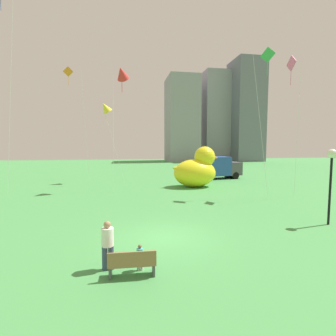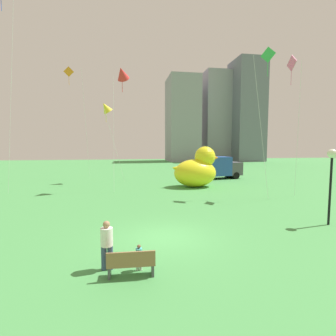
# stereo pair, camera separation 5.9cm
# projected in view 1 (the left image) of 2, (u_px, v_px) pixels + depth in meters

# --- Properties ---
(ground_plane) EXTENTS (140.00, 140.00, 0.00)m
(ground_plane) POSITION_uv_depth(u_px,v_px,m) (166.00, 238.00, 11.73)
(ground_plane) COLOR #47944B
(park_bench) EXTENTS (1.57, 0.50, 0.90)m
(park_bench) POSITION_uv_depth(u_px,v_px,m) (132.00, 263.00, 8.15)
(park_bench) COLOR olive
(park_bench) RESTS_ON ground
(person_adult) EXTENTS (0.42, 0.42, 1.71)m
(person_adult) POSITION_uv_depth(u_px,v_px,m) (108.00, 243.00, 8.64)
(person_adult) COLOR #38476B
(person_adult) RESTS_ON ground
(person_child) EXTENTS (0.22, 0.22, 0.90)m
(person_child) POSITION_uv_depth(u_px,v_px,m) (140.00, 256.00, 8.62)
(person_child) COLOR silver
(person_child) RESTS_ON ground
(giant_inflatable_duck) EXTENTS (5.07, 3.25, 4.20)m
(giant_inflatable_duck) POSITION_uv_depth(u_px,v_px,m) (196.00, 170.00, 26.22)
(giant_inflatable_duck) COLOR yellow
(giant_inflatable_duck) RESTS_ON ground
(lamppost) EXTENTS (0.48, 0.48, 4.08)m
(lamppost) POSITION_uv_depth(u_px,v_px,m) (331.00, 166.00, 13.42)
(lamppost) COLOR black
(lamppost) RESTS_ON ground
(box_truck) EXTENTS (6.09, 3.25, 2.85)m
(box_truck) POSITION_uv_depth(u_px,v_px,m) (217.00, 168.00, 32.71)
(box_truck) COLOR #264CA5
(box_truck) RESTS_ON ground
(city_skyline) EXTENTS (26.06, 12.04, 27.92)m
(city_skyline) POSITION_uv_depth(u_px,v_px,m) (216.00, 116.00, 71.91)
(city_skyline) COLOR gray
(city_skyline) RESTS_ON ground
(kite_red) EXTENTS (1.67, 1.84, 11.67)m
(kite_red) POSITION_uv_depth(u_px,v_px,m) (122.00, 73.00, 23.15)
(kite_red) COLOR silver
(kite_red) RESTS_ON ground
(kite_pink) EXTENTS (0.97, 1.55, 11.45)m
(kite_pink) POSITION_uv_depth(u_px,v_px,m) (292.00, 69.00, 20.17)
(kite_pink) COLOR silver
(kite_pink) RESTS_ON ground
(kite_orange) EXTENTS (2.61, 3.83, 14.25)m
(kite_orange) POSITION_uv_depth(u_px,v_px,m) (70.00, 77.00, 31.97)
(kite_orange) COLOR silver
(kite_orange) RESTS_ON ground
(kite_green) EXTENTS (1.57, 1.71, 12.31)m
(kite_green) POSITION_uv_depth(u_px,v_px,m) (267.00, 61.00, 20.66)
(kite_green) COLOR silver
(kite_green) RESTS_ON ground
(kite_yellow) EXTENTS (2.98, 2.91, 9.42)m
(kite_yellow) POSITION_uv_depth(u_px,v_px,m) (105.00, 107.00, 28.93)
(kite_yellow) COLOR silver
(kite_yellow) RESTS_ON ground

